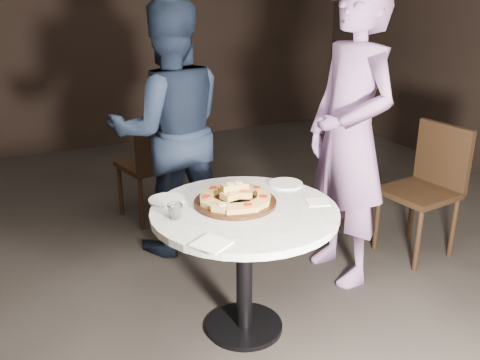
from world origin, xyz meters
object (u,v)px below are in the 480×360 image
(focaccia_pile, at_px, (235,195))
(serving_board, at_px, (235,202))
(chair_far, at_px, (154,159))
(chair_right, at_px, (429,181))
(diner_navy, at_px, (170,131))
(diner_teal, at_px, (350,137))
(table, at_px, (245,233))
(water_glass, at_px, (175,211))

(focaccia_pile, bearing_deg, serving_board, -131.19)
(chair_far, relative_size, chair_right, 0.98)
(diner_navy, relative_size, diner_teal, 0.93)
(table, height_order, chair_far, chair_far)
(serving_board, xyz_separation_m, chair_far, (0.03, 1.43, -0.21))
(chair_far, xyz_separation_m, chair_right, (1.45, -1.23, 0.01))
(serving_board, distance_m, focaccia_pile, 0.04)
(water_glass, distance_m, chair_right, 1.82)
(table, relative_size, serving_board, 2.49)
(water_glass, distance_m, diner_navy, 1.06)
(focaccia_pile, relative_size, diner_navy, 0.22)
(serving_board, xyz_separation_m, focaccia_pile, (0.00, 0.00, 0.04))
(focaccia_pile, relative_size, chair_far, 0.44)
(chair_far, xyz_separation_m, diner_teal, (0.78, -1.24, 0.39))
(serving_board, distance_m, chair_right, 1.50)
(chair_right, relative_size, diner_teal, 0.49)
(table, relative_size, chair_far, 1.21)
(chair_right, bearing_deg, serving_board, -89.25)
(table, bearing_deg, focaccia_pile, 99.60)
(table, distance_m, diner_teal, 0.89)
(table, relative_size, chair_right, 1.18)
(water_glass, height_order, chair_right, chair_right)
(chair_far, bearing_deg, table, 77.65)
(diner_navy, bearing_deg, table, 98.43)
(diner_navy, bearing_deg, water_glass, 80.03)
(diner_teal, bearing_deg, chair_far, -147.75)
(focaccia_pile, distance_m, diner_teal, 0.84)
(diner_navy, height_order, diner_teal, diner_teal)
(serving_board, distance_m, diner_navy, 0.98)
(table, xyz_separation_m, serving_board, (-0.01, 0.07, 0.13))
(water_glass, xyz_separation_m, chair_far, (0.34, 1.46, -0.23))
(serving_board, distance_m, water_glass, 0.32)
(chair_right, bearing_deg, table, -86.37)
(chair_far, relative_size, diner_navy, 0.51)
(serving_board, relative_size, water_glass, 5.43)
(chair_right, bearing_deg, chair_far, -137.11)
(chair_right, xyz_separation_m, diner_teal, (-0.67, -0.01, 0.38))
(focaccia_pile, distance_m, water_glass, 0.32)
(table, height_order, chair_right, chair_right)
(table, bearing_deg, serving_board, 101.18)
(chair_right, height_order, diner_teal, diner_teal)
(table, height_order, diner_teal, diner_teal)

